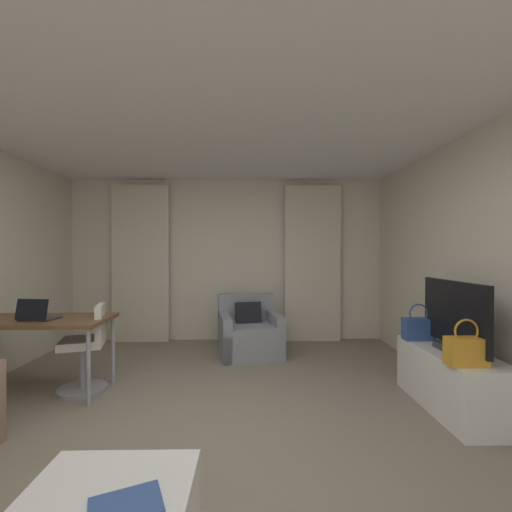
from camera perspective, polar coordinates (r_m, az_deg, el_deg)
ground_plane at (r=3.01m, az=-8.79°, el=-27.65°), size 12.00×12.00×0.00m
wall_window at (r=5.67m, az=-4.73°, el=-0.66°), size 5.12×0.06×2.60m
ceiling at (r=2.91m, az=-8.88°, el=25.03°), size 5.12×6.12×0.06m
curtain_left_panel at (r=5.80m, az=-18.51°, el=-1.15°), size 0.90×0.06×2.50m
curtain_right_panel at (r=5.62m, az=9.31°, el=-1.18°), size 0.90×0.06×2.50m
armchair at (r=4.93m, az=-1.09°, el=-12.76°), size 0.94×0.91×0.82m
desk at (r=4.18m, az=-32.65°, el=-9.51°), size 1.42×0.68×0.76m
desk_chair at (r=4.07m, az=-26.18°, el=-14.13°), size 0.49×0.49×0.88m
laptop at (r=4.05m, az=-32.40°, el=-8.30°), size 0.35×0.28×0.22m
magazine_open at (r=1.79m, az=-20.71°, el=-34.04°), size 0.34×0.29×0.01m
tv_console at (r=3.77m, az=29.60°, el=-17.39°), size 0.49×1.18×0.53m
tv_flatscreen at (r=3.61m, az=29.91°, el=-8.98°), size 0.20×0.95×0.64m
handbag_primary at (r=3.96m, az=25.25°, el=-10.69°), size 0.30×0.14×0.37m
handbag_secondary at (r=3.27m, az=31.39°, el=-13.14°), size 0.30×0.14×0.37m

